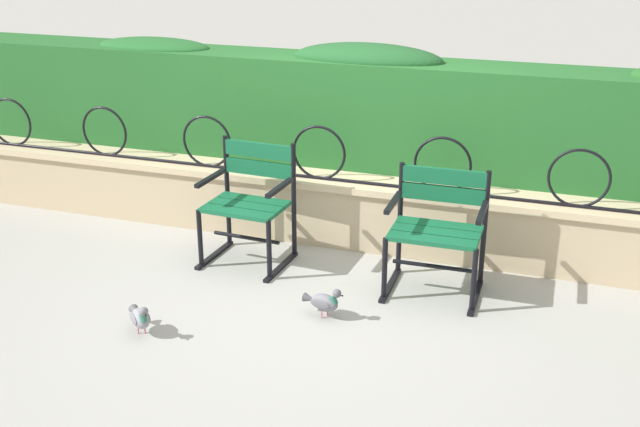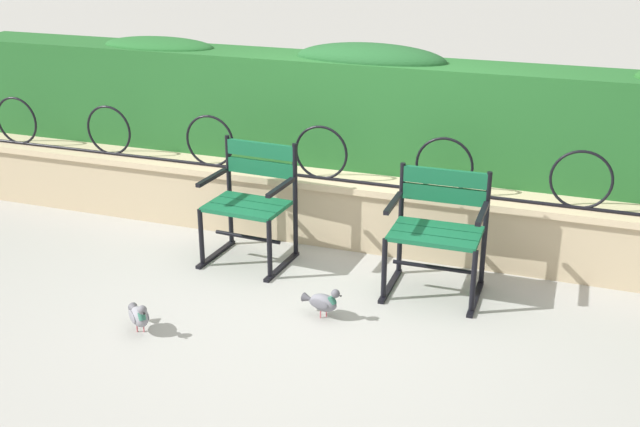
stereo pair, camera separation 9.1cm
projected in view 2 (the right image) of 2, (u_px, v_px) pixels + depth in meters
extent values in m
plane|color=#9E9E99|center=(314.00, 296.00, 5.24)|extent=(60.00, 60.00, 0.00)
cube|color=tan|center=(357.00, 215.00, 6.00)|extent=(7.65, 0.35, 0.47)
cube|color=#CBB58F|center=(357.00, 183.00, 5.90)|extent=(7.65, 0.41, 0.05)
cylinder|color=black|center=(354.00, 182.00, 5.82)|extent=(7.11, 0.02, 0.02)
torus|color=black|center=(17.00, 121.00, 6.72)|extent=(0.42, 0.02, 0.42)
torus|color=black|center=(109.00, 130.00, 6.43)|extent=(0.42, 0.02, 0.42)
torus|color=black|center=(210.00, 141.00, 6.13)|extent=(0.42, 0.02, 0.42)
torus|color=black|center=(321.00, 153.00, 5.84)|extent=(0.42, 0.02, 0.42)
torus|color=black|center=(444.00, 166.00, 5.54)|extent=(0.42, 0.02, 0.42)
torus|color=black|center=(581.00, 180.00, 5.25)|extent=(0.42, 0.02, 0.42)
cube|color=#236028|center=(375.00, 113.00, 6.13)|extent=(7.50, 0.54, 0.83)
ellipsoid|color=#23612A|center=(159.00, 46.00, 6.58)|extent=(1.01, 0.48, 0.15)
ellipsoid|color=#1F5226|center=(370.00, 59.00, 5.99)|extent=(1.20, 0.48, 0.25)
cube|color=#145B38|center=(237.00, 212.00, 5.47)|extent=(0.56, 0.16, 0.03)
cube|color=#145B38|center=(246.00, 206.00, 5.59)|extent=(0.56, 0.16, 0.03)
cube|color=#145B38|center=(255.00, 200.00, 5.70)|extent=(0.56, 0.16, 0.03)
cube|color=#145B38|center=(260.00, 150.00, 5.66)|extent=(0.55, 0.06, 0.11)
cube|color=#145B38|center=(261.00, 168.00, 5.71)|extent=(0.55, 0.06, 0.11)
cylinder|color=black|center=(295.00, 201.00, 5.69)|extent=(0.04, 0.04, 0.87)
cylinder|color=black|center=(270.00, 250.00, 5.40)|extent=(0.04, 0.04, 0.44)
cube|color=black|center=(282.00, 266.00, 5.64)|extent=(0.07, 0.52, 0.02)
cube|color=black|center=(280.00, 187.00, 5.42)|extent=(0.06, 0.40, 0.03)
cylinder|color=black|center=(229.00, 191.00, 5.90)|extent=(0.04, 0.04, 0.87)
cylinder|color=black|center=(201.00, 238.00, 5.61)|extent=(0.04, 0.04, 0.44)
cube|color=black|center=(216.00, 254.00, 5.84)|extent=(0.07, 0.52, 0.02)
cube|color=black|center=(212.00, 177.00, 5.62)|extent=(0.06, 0.40, 0.03)
cylinder|color=black|center=(248.00, 237.00, 5.68)|extent=(0.52, 0.06, 0.03)
cube|color=#145B38|center=(431.00, 242.00, 4.99)|extent=(0.58, 0.13, 0.03)
cube|color=#145B38|center=(436.00, 234.00, 5.11)|extent=(0.58, 0.13, 0.03)
cube|color=#145B38|center=(440.00, 226.00, 5.23)|extent=(0.58, 0.13, 0.03)
cube|color=#145B38|center=(445.00, 177.00, 5.21)|extent=(0.58, 0.04, 0.11)
cube|color=#145B38|center=(444.00, 195.00, 5.25)|extent=(0.58, 0.04, 0.11)
cylinder|color=black|center=(485.00, 230.00, 5.24)|extent=(0.04, 0.04, 0.82)
cylinder|color=black|center=(473.00, 283.00, 4.93)|extent=(0.04, 0.04, 0.44)
cube|color=black|center=(475.00, 299.00, 5.18)|extent=(0.05, 0.52, 0.02)
cube|color=black|center=(482.00, 214.00, 4.96)|extent=(0.04, 0.40, 0.03)
cylinder|color=black|center=(401.00, 220.00, 5.42)|extent=(0.04, 0.04, 0.82)
cylinder|color=black|center=(384.00, 270.00, 5.11)|extent=(0.04, 0.04, 0.44)
cube|color=black|center=(390.00, 286.00, 5.36)|extent=(0.05, 0.52, 0.02)
cube|color=black|center=(393.00, 203.00, 5.13)|extent=(0.04, 0.40, 0.03)
cylinder|color=black|center=(434.00, 267.00, 5.20)|extent=(0.55, 0.04, 0.03)
ellipsoid|color=gray|center=(139.00, 317.00, 4.76)|extent=(0.21, 0.20, 0.11)
cylinder|color=#2D6B56|center=(142.00, 316.00, 4.69)|extent=(0.07, 0.07, 0.06)
sphere|color=slate|center=(142.00, 310.00, 4.65)|extent=(0.06, 0.06, 0.06)
cone|color=black|center=(144.00, 313.00, 4.63)|extent=(0.03, 0.03, 0.01)
cone|color=#595960|center=(134.00, 309.00, 4.85)|extent=(0.10, 0.10, 0.06)
ellipsoid|color=slate|center=(146.00, 314.00, 4.78)|extent=(0.12, 0.11, 0.07)
ellipsoid|color=slate|center=(132.00, 317.00, 4.74)|extent=(0.12, 0.11, 0.07)
cylinder|color=#C6515B|center=(144.00, 328.00, 4.79)|extent=(0.01, 0.01, 0.05)
cylinder|color=#C6515B|center=(137.00, 328.00, 4.79)|extent=(0.01, 0.01, 0.05)
ellipsoid|color=slate|center=(323.00, 303.00, 4.93)|extent=(0.21, 0.14, 0.11)
cylinder|color=#2D6B56|center=(332.00, 300.00, 4.88)|extent=(0.07, 0.06, 0.06)
sphere|color=#55555D|center=(335.00, 294.00, 4.85)|extent=(0.06, 0.06, 0.06)
cone|color=black|center=(340.00, 296.00, 4.83)|extent=(0.02, 0.02, 0.01)
cone|color=#4A4A52|center=(309.00, 299.00, 4.99)|extent=(0.09, 0.08, 0.06)
ellipsoid|color=#5B5B63|center=(326.00, 299.00, 4.96)|extent=(0.14, 0.06, 0.07)
ellipsoid|color=#5B5B63|center=(318.00, 304.00, 4.90)|extent=(0.14, 0.06, 0.07)
cylinder|color=#C6515B|center=(326.00, 313.00, 4.96)|extent=(0.01, 0.01, 0.05)
cylinder|color=#C6515B|center=(321.00, 314.00, 4.95)|extent=(0.01, 0.01, 0.05)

